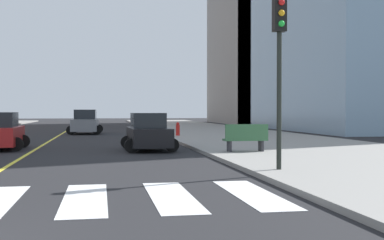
% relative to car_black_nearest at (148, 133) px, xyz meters
% --- Properties ---
extents(sidewalk_kerb_east, '(10.00, 120.00, 0.15)m').
position_rel_car_black_nearest_xyz_m(sidewalk_kerb_east, '(7.04, 3.48, -0.73)').
color(sidewalk_kerb_east, gray).
rests_on(sidewalk_kerb_east, ground).
extents(lane_divider_paint, '(0.16, 80.00, 0.01)m').
position_rel_car_black_nearest_xyz_m(lane_divider_paint, '(-5.16, 23.48, -0.80)').
color(lane_divider_paint, yellow).
rests_on(lane_divider_paint, ground).
extents(parking_garage_concrete, '(18.00, 24.00, 24.03)m').
position_rel_car_black_nearest_xyz_m(parking_garage_concrete, '(23.42, 43.66, 11.21)').
color(parking_garage_concrete, gray).
rests_on(parking_garage_concrete, ground).
extents(car_black_nearest, '(2.47, 3.89, 1.72)m').
position_rel_car_black_nearest_xyz_m(car_black_nearest, '(0.00, 0.00, 0.00)').
color(car_black_nearest, black).
rests_on(car_black_nearest, ground).
extents(car_gray_third, '(2.74, 4.29, 1.89)m').
position_rel_car_black_nearest_xyz_m(car_gray_third, '(-3.36, 17.06, 0.08)').
color(car_gray_third, slate).
rests_on(car_gray_third, ground).
extents(traffic_light_near_corner, '(0.36, 0.41, 4.93)m').
position_rel_car_black_nearest_xyz_m(traffic_light_near_corner, '(2.87, -9.42, 2.80)').
color(traffic_light_near_corner, black).
rests_on(traffic_light_near_corner, sidewalk_kerb_east).
extents(park_bench, '(1.80, 0.57, 1.12)m').
position_rel_car_black_nearest_xyz_m(park_bench, '(3.69, -3.20, -0.11)').
color(park_bench, '#33603D').
rests_on(park_bench, sidewalk_kerb_east).
extents(fire_hydrant, '(0.26, 0.26, 0.89)m').
position_rel_car_black_nearest_xyz_m(fire_hydrant, '(2.90, 10.21, -0.22)').
color(fire_hydrant, red).
rests_on(fire_hydrant, sidewalk_kerb_east).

